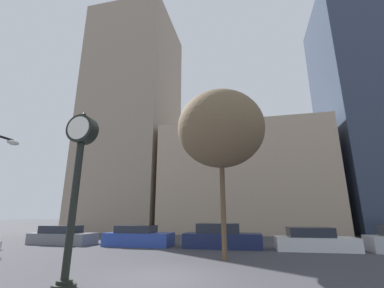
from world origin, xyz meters
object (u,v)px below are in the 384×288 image
at_px(street_clock, 78,167).
at_px(car_navy, 221,237).
at_px(car_grey, 63,236).
at_px(bare_tree, 221,129).
at_px(car_blue, 138,237).
at_px(car_white, 314,241).

bearing_deg(street_clock, car_navy, 71.87).
relative_size(car_grey, bare_tree, 0.55).
relative_size(car_blue, car_white, 1.00).
relative_size(street_clock, car_white, 1.18).
relative_size(car_blue, bare_tree, 0.54).
bearing_deg(street_clock, car_blue, 102.84).
relative_size(car_white, bare_tree, 0.54).
height_order(street_clock, car_navy, street_clock).
xyz_separation_m(street_clock, car_grey, (-7.99, 9.75, -2.91)).
height_order(car_grey, car_navy, car_navy).
height_order(street_clock, car_grey, street_clock).
height_order(car_blue, car_navy, car_navy).
relative_size(car_grey, car_navy, 0.93).
bearing_deg(car_navy, car_white, -2.28).
bearing_deg(car_grey, bare_tree, -18.57).
height_order(car_grey, car_white, car_white).
height_order(street_clock, car_blue, street_clock).
relative_size(car_navy, bare_tree, 0.59).
relative_size(car_navy, car_white, 1.08).
bearing_deg(car_white, street_clock, -133.19).
distance_m(car_navy, car_white, 5.32).
xyz_separation_m(car_grey, bare_tree, (11.90, -4.21, 5.69)).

